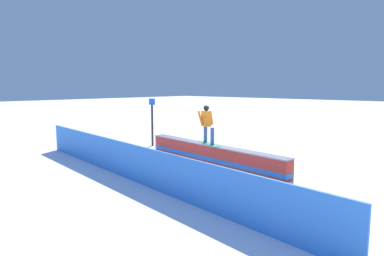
# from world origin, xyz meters

# --- Properties ---
(ground_plane) EXTENTS (120.00, 120.00, 0.00)m
(ground_plane) POSITION_xyz_m (0.00, 0.00, 0.00)
(ground_plane) COLOR white
(grind_box) EXTENTS (6.85, 1.19, 0.69)m
(grind_box) POSITION_xyz_m (0.00, 0.00, 0.31)
(grind_box) COLOR red
(grind_box) RESTS_ON ground_plane
(snowboarder) EXTENTS (1.41, 0.80, 1.46)m
(snowboarder) POSITION_xyz_m (0.31, -0.08, 1.48)
(snowboarder) COLOR #279856
(snowboarder) RESTS_ON grind_box
(safety_fence) EXTENTS (13.35, 1.48, 1.13)m
(safety_fence) POSITION_xyz_m (0.00, 3.56, 0.56)
(safety_fence) COLOR #3B84E7
(safety_fence) RESTS_ON ground_plane
(trail_marker) EXTENTS (0.40, 0.10, 2.28)m
(trail_marker) POSITION_xyz_m (4.38, -0.79, 1.21)
(trail_marker) COLOR #262628
(trail_marker) RESTS_ON ground_plane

